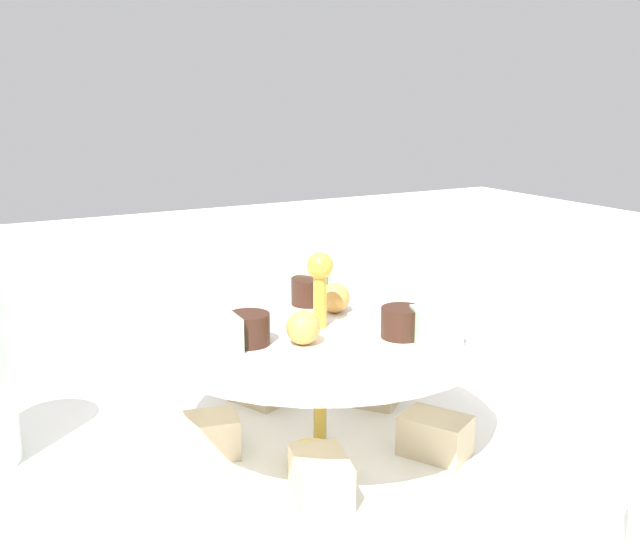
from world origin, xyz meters
TOP-DOWN VIEW (x-y plane):
  - ground_plane at (0.00, 0.00)m, footprint 2.40×2.40m
  - tiered_serving_stand at (0.00, -0.00)m, footprint 0.31×0.31m
  - butter_knife_left at (-0.30, 0.08)m, footprint 0.04×0.17m
  - water_glass_mid_back at (0.03, 0.23)m, footprint 0.06×0.06m

SIDE VIEW (x-z plane):
  - ground_plane at x=0.00m, z-range 0.00..0.00m
  - butter_knife_left at x=-0.30m, z-range 0.00..0.00m
  - tiered_serving_stand at x=0.00m, z-range -0.03..0.12m
  - water_glass_mid_back at x=0.03m, z-range 0.00..0.09m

